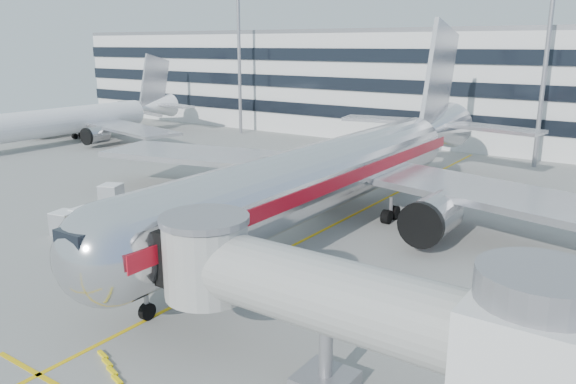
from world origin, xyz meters
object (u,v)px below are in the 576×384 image
Objects in this scene: main_jet at (342,169)px; cargo_container_right at (111,194)px; belt_loader at (150,221)px; ramp_worker at (124,237)px; baggage_tug at (144,234)px; cargo_container_left at (65,223)px; cargo_container_front at (85,219)px.

main_jet is 20.35m from cargo_container_right.
belt_loader is 8.31m from cargo_container_right.
main_jet is 31.71× the size of ramp_worker.
main_jet is at bearing 57.42° from baggage_tug.
cargo_container_left is at bearing -169.13° from baggage_tug.
baggage_tug reaches higher than belt_loader.
main_jet is 26.83× the size of cargo_container_left.
belt_loader reaches higher than cargo_container_right.
main_jet is 15.46m from baggage_tug.
baggage_tug is 6.37m from cargo_container_front.
belt_loader is 2.89× the size of ramp_worker.
cargo_container_left is (-4.22, -4.35, 0.24)m from belt_loader.
baggage_tug reaches higher than ramp_worker.
belt_loader is at bearing 45.82° from cargo_container_left.
cargo_container_right is at bearing 151.97° from baggage_tug.
main_jet is 23.46× the size of cargo_container_right.
cargo_container_left is at bearing -62.57° from cargo_container_right.
cargo_container_left reaches higher than ramp_worker.
ramp_worker is at bearing -8.42° from cargo_container_front.
cargo_container_left is 7.90m from cargo_container_right.
ramp_worker is (-1.08, -0.86, -0.20)m from baggage_tug.
main_jet reaches higher than belt_loader.
cargo_container_left is 0.87× the size of cargo_container_right.
cargo_container_left is 5.94m from ramp_worker.
belt_loader is 2.14× the size of cargo_container_right.
baggage_tug is (2.78, -3.00, 0.39)m from belt_loader.
cargo_container_right is 11.58m from ramp_worker.
cargo_container_front is (4.28, -5.75, -0.01)m from cargo_container_right.
main_jet is 16.79m from ramp_worker.
baggage_tug is 7.14m from cargo_container_left.
baggage_tug is 12.06m from cargo_container_right.
main_jet reaches higher than cargo_container_front.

